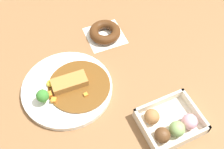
% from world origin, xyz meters
% --- Properties ---
extents(ground_plane, '(1.60, 1.60, 0.00)m').
position_xyz_m(ground_plane, '(0.00, 0.00, 0.00)').
color(ground_plane, brown).
extents(curry_plate, '(0.29, 0.29, 0.07)m').
position_xyz_m(curry_plate, '(-0.07, 0.06, 0.01)').
color(curry_plate, white).
rests_on(curry_plate, ground_plane).
extents(donut_box, '(0.17, 0.14, 0.06)m').
position_xyz_m(donut_box, '(0.15, -0.19, 0.02)').
color(donut_box, beige).
rests_on(donut_box, ground_plane).
extents(chocolate_ring_donut, '(0.14, 0.14, 0.04)m').
position_xyz_m(chocolate_ring_donut, '(0.13, 0.23, 0.02)').
color(chocolate_ring_donut, white).
rests_on(chocolate_ring_donut, ground_plane).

